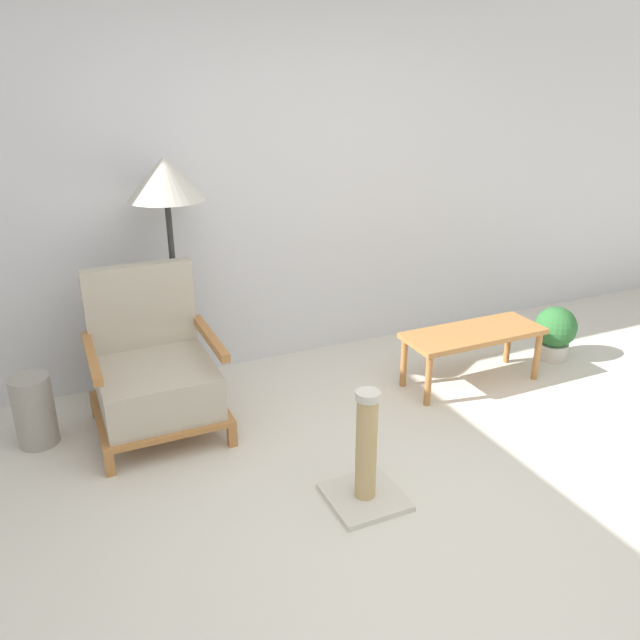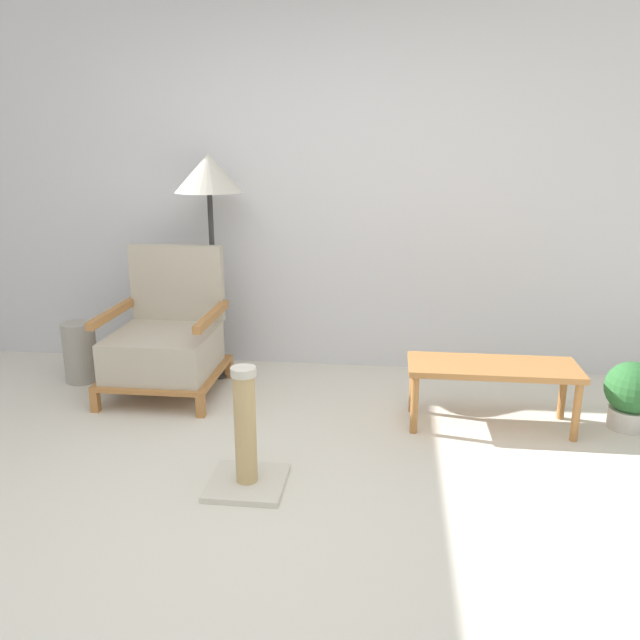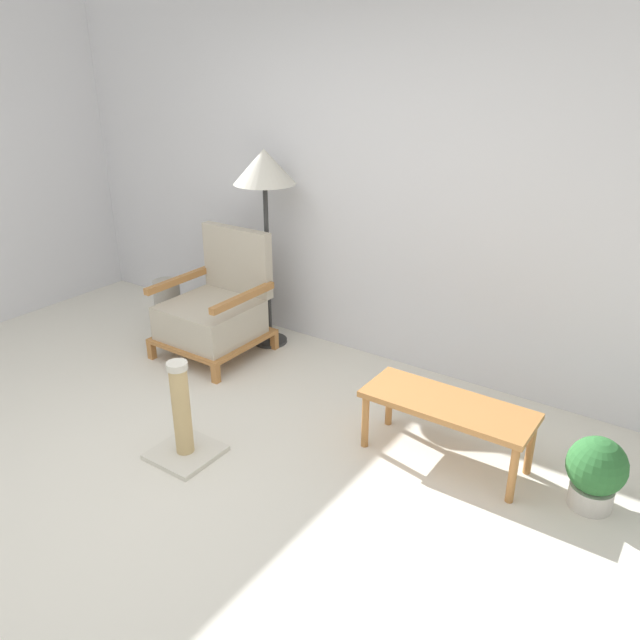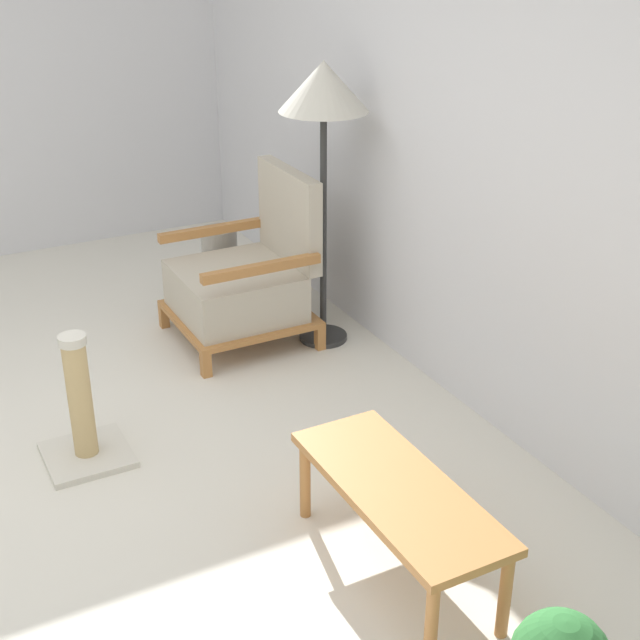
# 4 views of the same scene
# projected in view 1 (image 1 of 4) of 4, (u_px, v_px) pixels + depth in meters

# --- Properties ---
(ground_plane) EXTENTS (14.00, 14.00, 0.00)m
(ground_plane) POSITION_uv_depth(u_px,v_px,m) (435.00, 551.00, 2.80)
(ground_plane) COLOR silver
(wall_back) EXTENTS (8.00, 0.06, 2.70)m
(wall_back) POSITION_uv_depth(u_px,v_px,m) (258.00, 175.00, 4.21)
(wall_back) COLOR silver
(wall_back) RESTS_ON ground_plane
(armchair) EXTENTS (0.72, 0.72, 0.94)m
(armchair) POSITION_uv_depth(u_px,v_px,m) (155.00, 374.00, 3.65)
(armchair) COLOR #B2753D
(armchair) RESTS_ON ground_plane
(floor_lamp) EXTENTS (0.46, 0.46, 1.55)m
(floor_lamp) POSITION_uv_depth(u_px,v_px,m) (166.00, 190.00, 3.68)
(floor_lamp) COLOR #2D2D2D
(floor_lamp) RESTS_ON ground_plane
(coffee_table) EXTENTS (0.97, 0.38, 0.38)m
(coffee_table) POSITION_uv_depth(u_px,v_px,m) (473.00, 338.00, 4.20)
(coffee_table) COLOR #B2753D
(coffee_table) RESTS_ON ground_plane
(vase) EXTENTS (0.22, 0.22, 0.42)m
(vase) POSITION_uv_depth(u_px,v_px,m) (34.00, 411.00, 3.54)
(vase) COLOR #9E998E
(vase) RESTS_ON ground_plane
(potted_plant) EXTENTS (0.30, 0.30, 0.40)m
(potted_plant) POSITION_uv_depth(u_px,v_px,m) (555.00, 331.00, 4.60)
(potted_plant) COLOR beige
(potted_plant) RESTS_ON ground_plane
(scratching_post) EXTENTS (0.37, 0.37, 0.61)m
(scratching_post) POSITION_uv_depth(u_px,v_px,m) (366.00, 465.00, 3.06)
(scratching_post) COLOR beige
(scratching_post) RESTS_ON ground_plane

